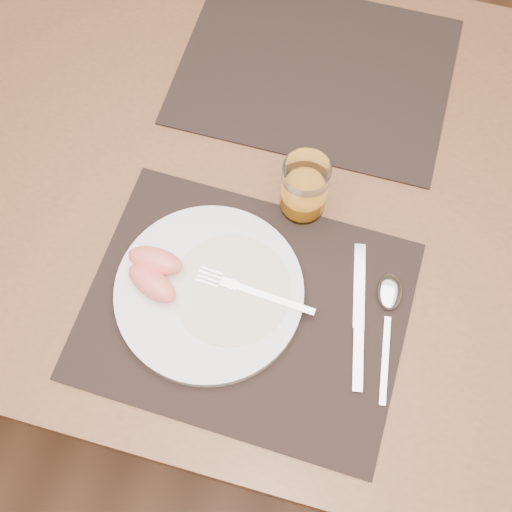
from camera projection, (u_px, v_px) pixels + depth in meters
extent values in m
plane|color=brown|center=(273.00, 325.00, 1.69)|extent=(5.00, 5.00, 0.00)
cube|color=brown|center=(285.00, 187.00, 1.02)|extent=(1.40, 0.90, 0.04)
cylinder|color=brown|center=(71.00, 77.00, 1.57)|extent=(0.06, 0.06, 0.71)
cube|color=black|center=(246.00, 309.00, 0.91)|extent=(0.46, 0.36, 0.00)
cube|color=black|center=(315.00, 71.00, 1.08)|extent=(0.45, 0.35, 0.00)
cylinder|color=white|center=(209.00, 292.00, 0.91)|extent=(0.27, 0.27, 0.02)
cylinder|color=white|center=(231.00, 289.00, 0.91)|extent=(0.17, 0.17, 0.00)
cube|color=silver|center=(276.00, 299.00, 0.90)|extent=(0.12, 0.02, 0.00)
cube|color=silver|center=(229.00, 284.00, 0.91)|extent=(0.03, 0.02, 0.00)
cube|color=silver|center=(209.00, 277.00, 0.91)|extent=(0.04, 0.03, 0.00)
cube|color=silver|center=(359.00, 285.00, 0.92)|extent=(0.04, 0.13, 0.00)
cube|color=silver|center=(358.00, 359.00, 0.88)|extent=(0.03, 0.09, 0.01)
cube|color=silver|center=(385.00, 360.00, 0.88)|extent=(0.02, 0.13, 0.00)
ellipsoid|color=silver|center=(390.00, 291.00, 0.92)|extent=(0.04, 0.06, 0.01)
cylinder|color=white|center=(305.00, 188.00, 0.93)|extent=(0.07, 0.07, 0.10)
cylinder|color=orange|center=(303.00, 198.00, 0.96)|extent=(0.06, 0.06, 0.03)
ellipsoid|color=#FF7568|center=(152.00, 283.00, 0.89)|extent=(0.09, 0.07, 0.03)
ellipsoid|color=#FF7568|center=(155.00, 261.00, 0.91)|extent=(0.08, 0.04, 0.03)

